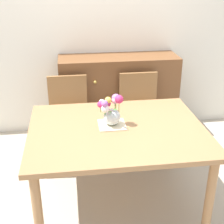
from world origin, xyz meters
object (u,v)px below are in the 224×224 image
object	(u,v)px
chair_left	(69,112)
dresser	(118,97)
dining_table	(117,138)
chair_right	(140,108)
flower_vase	(111,111)

from	to	relation	value
chair_left	dresser	size ratio (longest dim) A/B	0.64
dining_table	chair_left	xyz separation A→B (m)	(-0.39, 0.90, -0.15)
dining_table	dresser	size ratio (longest dim) A/B	1.02
dining_table	dresser	xyz separation A→B (m)	(0.22, 1.33, -0.17)
chair_left	dresser	distance (m)	0.75
chair_left	chair_right	bearing A→B (deg)	-180.00
dresser	chair_left	bearing A→B (deg)	-144.95
dresser	dining_table	bearing A→B (deg)	-99.30
flower_vase	chair_right	bearing A→B (deg)	63.01
dining_table	dresser	distance (m)	1.36
chair_left	dresser	bearing A→B (deg)	-144.95
chair_left	chair_right	xyz separation A→B (m)	(0.78, 0.00, 0.00)
chair_right	dresser	bearing A→B (deg)	-67.82
chair_right	flower_vase	bearing A→B (deg)	63.01
dresser	flower_vase	world-z (taller)	flower_vase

